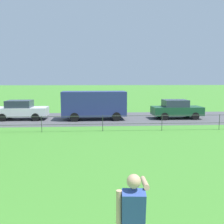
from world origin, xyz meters
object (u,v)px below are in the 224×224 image
person_thrower (133,222)px  panel_van_right (94,104)px  car_dark_green_far_right (176,109)px  car_white_far_left (21,110)px

person_thrower → panel_van_right: 16.09m
person_thrower → car_dark_green_far_right: 17.18m
panel_van_right → car_dark_green_far_right: size_ratio=1.25×
person_thrower → car_dark_green_far_right: (5.99, 16.10, -0.15)m
car_white_far_left → car_dark_green_far_right: same height
panel_van_right → car_dark_green_far_right: (6.68, 0.03, -0.49)m
panel_van_right → person_thrower: bearing=-87.5°
car_dark_green_far_right → person_thrower: bearing=-110.4°
car_white_far_left → panel_van_right: size_ratio=0.80×
person_thrower → panel_van_right: bearing=92.5°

